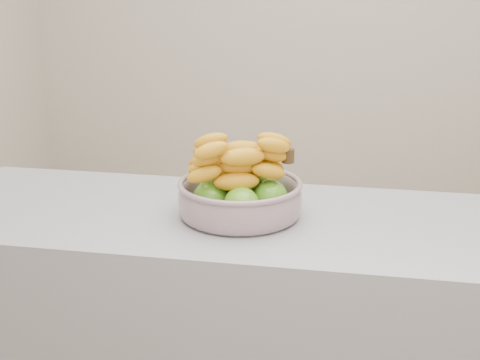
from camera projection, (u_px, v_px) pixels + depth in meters
The scene contains 1 object.
fruit_bowl at pixel (240, 192), 1.77m from camera, with size 0.33×0.33×0.21m.
Camera 1 is at (0.17, -2.27, 1.54)m, focal length 50.00 mm.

